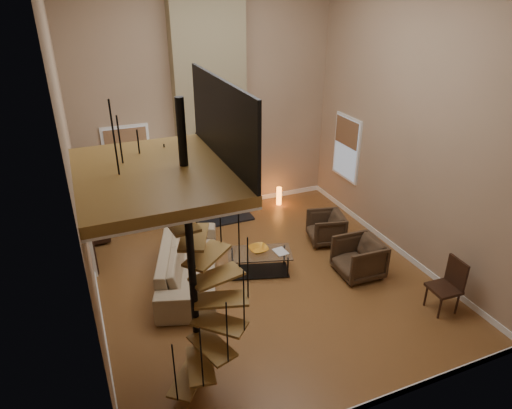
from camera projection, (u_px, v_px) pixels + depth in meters
name	position (u px, v px, depth m)	size (l,w,h in m)	color
ground	(264.00, 278.00, 8.71)	(6.00, 6.50, 0.01)	#93602F
back_wall	(208.00, 99.00, 10.18)	(6.00, 0.02, 5.50)	tan
front_wall	(388.00, 231.00, 4.80)	(6.00, 0.02, 5.50)	tan
left_wall	(73.00, 167.00, 6.46)	(0.02, 6.50, 5.50)	tan
right_wall	(411.00, 122.00, 8.52)	(0.02, 6.50, 5.50)	tan
baseboard_back	(213.00, 206.00, 11.36)	(6.00, 0.02, 0.12)	white
baseboard_front	(361.00, 407.00, 5.99)	(6.00, 0.02, 0.12)	white
baseboard_left	(102.00, 315.00, 7.65)	(0.02, 6.50, 0.12)	white
baseboard_right	(392.00, 245.00, 9.70)	(0.02, 6.50, 0.12)	white
chimney_breast	(210.00, 101.00, 10.03)	(1.60, 0.38, 5.50)	#8C7E5B
hearth	(221.00, 219.00, 10.83)	(1.50, 0.60, 0.04)	black
firebox	(217.00, 194.00, 10.83)	(0.95, 0.02, 0.72)	black
mantel	(217.00, 172.00, 10.50)	(1.70, 0.18, 0.06)	white
mirror_frame	(215.00, 138.00, 10.20)	(0.94, 0.94, 0.10)	black
mirror_disc	(215.00, 138.00, 10.21)	(0.80, 0.80, 0.01)	white
vase_left	(193.00, 169.00, 10.28)	(0.24, 0.24, 0.25)	black
vase_right	(240.00, 163.00, 10.68)	(0.20, 0.20, 0.21)	#1B5E60
window_back	(128.00, 158.00, 10.01)	(1.02, 0.06, 1.52)	white
window_right	(347.00, 147.00, 10.66)	(0.06, 1.02, 1.52)	white
entry_door	(87.00, 217.00, 8.72)	(0.10, 1.05, 2.16)	white
loft	(163.00, 169.00, 5.08)	(1.70, 2.20, 1.09)	olive
spiral_stair	(193.00, 271.00, 5.82)	(1.47, 1.47, 4.06)	black
hutch	(94.00, 199.00, 9.66)	(0.37, 0.79, 1.76)	black
sofa	(188.00, 263.00, 8.48)	(2.59, 1.01, 0.75)	tan
armchair_near	(329.00, 227.00, 9.78)	(0.71, 0.73, 0.67)	#402D1D
armchair_far	(362.00, 257.00, 8.72)	(0.81, 0.83, 0.76)	#402D1D
coffee_table	(260.00, 260.00, 8.76)	(1.35, 0.94, 0.45)	silver
bowl	(259.00, 249.00, 8.71)	(0.37, 0.37, 0.09)	orange
book	(279.00, 252.00, 8.68)	(0.22, 0.30, 0.03)	gray
floor_lamp	(169.00, 176.00, 9.60)	(0.37, 0.37, 1.70)	black
accent_lamp	(279.00, 196.00, 11.47)	(0.13, 0.13, 0.46)	orange
side_chair	(449.00, 283.00, 7.67)	(0.49, 0.49, 0.99)	black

